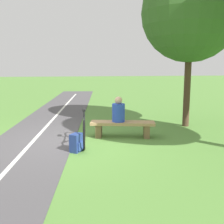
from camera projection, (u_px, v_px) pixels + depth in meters
The scene contains 6 objects.
ground_plane at pixel (72, 140), 7.68m from camera, with size 80.00×80.00×0.00m, color #548438.
bench at pixel (123, 126), 8.00m from camera, with size 1.89×0.82×0.45m.
person_seated at pixel (118, 111), 7.93m from camera, with size 0.43×0.43×0.72m.
bicycle at pixel (84, 130), 7.28m from camera, with size 0.13×1.73×0.91m.
backpack at pixel (76, 143), 6.67m from camera, with size 0.35×0.38×0.44m.
tree_far_right at pixel (191, 13), 8.85m from camera, with size 3.14×3.14×5.27m.
Camera 1 is at (-0.04, 7.51, 2.09)m, focal length 44.57 mm.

